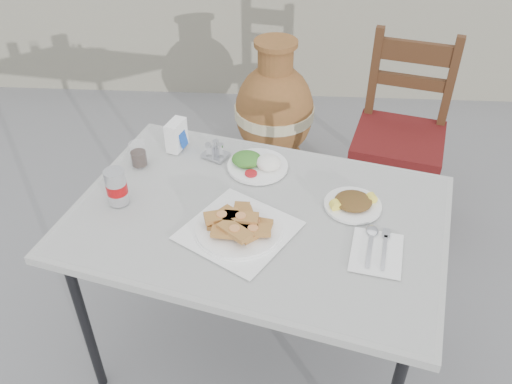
# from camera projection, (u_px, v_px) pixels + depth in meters

# --- Properties ---
(ground) EXTENTS (80.00, 80.00, 0.00)m
(ground) POSITION_uv_depth(u_px,v_px,m) (273.00, 367.00, 2.24)
(ground) COLOR slate
(ground) RESTS_ON ground
(cafe_table) EXTENTS (1.42, 1.14, 0.76)m
(cafe_table) POSITION_uv_depth(u_px,v_px,m) (258.00, 225.00, 1.87)
(cafe_table) COLOR black
(cafe_table) RESTS_ON ground
(pide_plate) EXTENTS (0.44, 0.44, 0.07)m
(pide_plate) POSITION_uv_depth(u_px,v_px,m) (239.00, 224.00, 1.75)
(pide_plate) COLOR white
(pide_plate) RESTS_ON cafe_table
(salad_rice_plate) EXTENTS (0.23, 0.23, 0.06)m
(salad_rice_plate) POSITION_uv_depth(u_px,v_px,m) (257.00, 163.00, 2.03)
(salad_rice_plate) COLOR white
(salad_rice_plate) RESTS_ON cafe_table
(salad_chopped_plate) EXTENTS (0.20, 0.20, 0.04)m
(salad_chopped_plate) POSITION_uv_depth(u_px,v_px,m) (353.00, 203.00, 1.85)
(salad_chopped_plate) COLOR white
(salad_chopped_plate) RESTS_ON cafe_table
(soda_can) EXTENTS (0.07, 0.07, 0.13)m
(soda_can) POSITION_uv_depth(u_px,v_px,m) (117.00, 187.00, 1.84)
(soda_can) COLOR silver
(soda_can) RESTS_ON cafe_table
(cola_glass) EXTENTS (0.06, 0.06, 0.09)m
(cola_glass) POSITION_uv_depth(u_px,v_px,m) (139.00, 155.00, 2.04)
(cola_glass) COLOR white
(cola_glass) RESTS_ON cafe_table
(napkin_holder) EXTENTS (0.08, 0.11, 0.12)m
(napkin_holder) POSITION_uv_depth(u_px,v_px,m) (176.00, 135.00, 2.12)
(napkin_holder) COLOR white
(napkin_holder) RESTS_ON cafe_table
(condiment_caddy) EXTENTS (0.12, 0.11, 0.07)m
(condiment_caddy) POSITION_uv_depth(u_px,v_px,m) (215.00, 152.00, 2.09)
(condiment_caddy) COLOR silver
(condiment_caddy) RESTS_ON cafe_table
(cutlery_napkin) EXTENTS (0.19, 0.23, 0.02)m
(cutlery_napkin) POSITION_uv_depth(u_px,v_px,m) (376.00, 248.00, 1.70)
(cutlery_napkin) COLOR white
(cutlery_napkin) RESTS_ON cafe_table
(chair) EXTENTS (0.53, 0.53, 0.98)m
(chair) POSITION_uv_depth(u_px,v_px,m) (400.00, 133.00, 2.72)
(chair) COLOR #3C2410
(chair) RESTS_ON ground
(terracotta_urn) EXTENTS (0.46, 0.46, 0.81)m
(terracotta_urn) POSITION_uv_depth(u_px,v_px,m) (274.00, 112.00, 3.15)
(terracotta_urn) COLOR brown
(terracotta_urn) RESTS_ON ground
(back_wall) EXTENTS (6.00, 0.25, 1.20)m
(back_wall) POSITION_uv_depth(u_px,v_px,m) (287.00, 11.00, 3.83)
(back_wall) COLOR gray
(back_wall) RESTS_ON ground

